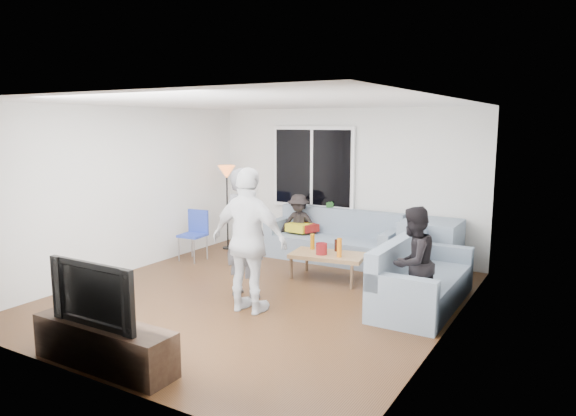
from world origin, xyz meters
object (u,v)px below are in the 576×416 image
Objects in this scene: coffee_table at (328,266)px; side_chair at (193,236)px; sofa_right_section at (424,274)px; tv_console at (104,345)px; player_right at (249,241)px; floor_lamp at (227,208)px; spectator_back at (299,225)px; sofa_back_section at (332,236)px; spectator_right at (413,263)px; television at (101,292)px; player_left at (244,233)px.

side_chair reaches higher than coffee_table.
tv_console is at bearing 146.54° from sofa_right_section.
side_chair is at bearing 86.52° from sofa_right_section.
sofa_right_section is 2.29m from player_right.
spectator_back is at bearing 11.41° from floor_lamp.
side_chair is (-2.50, -0.17, 0.23)m from coffee_table.
spectator_back is at bearing 135.66° from coffee_table.
coffee_table is at bearing -67.55° from sofa_back_section.
spectator_back is (-2.70, 2.01, -0.14)m from spectator_right.
spectator_right is (2.01, -1.98, 0.26)m from sofa_back_section.
tv_console is (1.90, -4.52, -0.56)m from floor_lamp.
coffee_table is 0.80× the size of spectator_right.
tv_console is at bearing -99.82° from spectator_back.
tv_console is at bearing -67.09° from side_chair.
coffee_table is at bearing -98.16° from player_right.
television is (0.00, 0.00, 0.53)m from tv_console.
spectator_back is at bearing -72.98° from player_right.
floor_lamp is at bearing 175.29° from spectator_back.
side_chair is 0.54× the size of tv_console.
player_right is 2.00m from spectator_right.
sofa_back_section is 2.41m from player_left.
spectator_right is (0.00, -0.49, 0.26)m from sofa_right_section.
coffee_table is at bearing 80.81° from television.
side_chair is 0.55× the size of floor_lamp.
spectator_back is at bearing 177.49° from sofa_back_section.
television is at bearing 0.00° from tv_console.
spectator_right is at bearing -180.00° from sofa_right_section.
player_left is 2.47m from spectator_back.
sofa_right_section reaches higher than tv_console.
sofa_back_section reaches higher than tv_console.
player_right reaches higher than television.
floor_lamp is at bearing -48.96° from player_right.
coffee_table is 1.00× the size of spectator_back.
player_right is 1.67× the size of television.
floor_lamp is (0.00, 1.00, 0.35)m from side_chair.
side_chair is at bearing -25.70° from player_left.
floor_lamp is 1.42× the size of spectator_back.
side_chair is 2.23m from player_left.
sofa_right_section is 1.84× the size of television.
sofa_back_section is at bearing -89.28° from player_left.
player_left reaches higher than television.
spectator_back is (-0.50, 2.39, -0.33)m from player_left.
player_left is 1.10× the size of tv_console.
coffee_table is 1.88m from spectator_right.
floor_lamp is 3.42m from player_right.
spectator_back is at bearing 60.61° from sofa_right_section.
spectator_right is (1.57, -0.91, 0.48)m from coffee_table.
player_left is 1.29× the size of spectator_right.
spectator_right is 3.37m from spectator_back.
floor_lamp is 0.86× the size of player_right.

